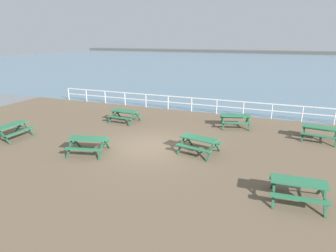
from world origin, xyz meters
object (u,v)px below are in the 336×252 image
picnic_table_near_right (124,113)px  picnic_table_mid_centre (235,118)px  picnic_table_far_left (11,128)px  picnic_table_seaward (88,142)px  picnic_table_far_right (320,130)px  picnic_table_near_left (298,186)px  picnic_table_corner (199,141)px

picnic_table_near_right → picnic_table_mid_centre: size_ratio=0.88×
picnic_table_far_left → picnic_table_seaward: bearing=-91.7°
picnic_table_near_right → picnic_table_mid_centre: bearing=15.7°
picnic_table_far_right → picnic_table_seaward: same height
picnic_table_mid_centre → picnic_table_seaward: same height
picnic_table_near_left → picnic_table_near_right: 12.05m
picnic_table_near_left → picnic_table_far_left: (-14.59, 1.23, 0.00)m
picnic_table_near_left → picnic_table_corner: 5.18m
picnic_table_far_right → picnic_table_seaward: size_ratio=0.95×
picnic_table_mid_centre → picnic_table_corner: 4.98m
picnic_table_far_left → picnic_table_far_right: size_ratio=0.92×
picnic_table_near_right → picnic_table_mid_centre: 7.21m
picnic_table_near_left → picnic_table_mid_centre: (-3.23, 7.81, 0.00)m
picnic_table_corner → picnic_table_near_right: bearing=163.0°
picnic_table_far_left → picnic_table_far_right: same height
picnic_table_far_right → picnic_table_seaward: bearing=-142.5°
picnic_table_seaward → picnic_table_corner: size_ratio=1.01×
picnic_table_near_right → picnic_table_far_left: bearing=-126.9°
picnic_table_seaward → picnic_table_corner: 5.38m
picnic_table_mid_centre → picnic_table_far_left: 13.13m
picnic_table_near_right → picnic_table_corner: bearing=-25.6°
picnic_table_mid_centre → picnic_table_far_right: 4.72m
picnic_table_near_left → picnic_table_near_right: same height
picnic_table_mid_centre → picnic_table_seaward: size_ratio=1.02×
picnic_table_far_right → picnic_table_corner: size_ratio=0.96×
picnic_table_seaward → picnic_table_near_right: bearing=87.0°
picnic_table_seaward → picnic_table_corner: same height
picnic_table_mid_centre → picnic_table_seaward: 9.13m
picnic_table_near_right → picnic_table_seaward: bearing=-75.8°
picnic_table_mid_centre → picnic_table_seaward: bearing=-147.2°
picnic_table_far_right → picnic_table_far_left: bearing=-152.1°
picnic_table_mid_centre → picnic_table_corner: size_ratio=1.03×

